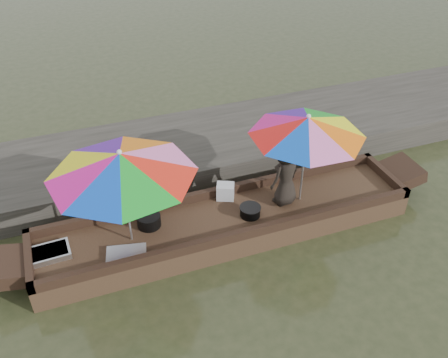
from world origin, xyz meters
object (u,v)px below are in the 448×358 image
object	(u,v)px
boat_hull	(226,225)
umbrella_stern	(304,159)
vendor	(286,175)
tray_crayfish	(50,253)
cooking_pot	(149,220)
supply_bag	(225,191)
charcoal_grill	(250,212)
tray_scallop	(126,255)
umbrella_bow	(126,198)

from	to	relation	value
boat_hull	umbrella_stern	distance (m)	1.59
boat_hull	vendor	world-z (taller)	vendor
tray_crayfish	vendor	bearing A→B (deg)	-0.78
cooking_pot	supply_bag	bearing A→B (deg)	10.00
charcoal_grill	umbrella_stern	bearing A→B (deg)	6.39
tray_scallop	vendor	distance (m)	2.71
charcoal_grill	vendor	distance (m)	0.80
tray_crayfish	cooking_pot	bearing A→B (deg)	5.60
supply_bag	boat_hull	bearing A→B (deg)	-109.06
cooking_pot	umbrella_stern	world-z (taller)	umbrella_stern
boat_hull	umbrella_stern	xyz separation A→B (m)	(1.28, 0.00, 0.95)
boat_hull	tray_scallop	distance (m)	1.68
umbrella_stern	umbrella_bow	bearing A→B (deg)	180.00
boat_hull	tray_scallop	xyz separation A→B (m)	(-1.63, -0.34, 0.21)
tray_scallop	cooking_pot	bearing A→B (deg)	50.10
boat_hull	umbrella_stern	size ratio (longest dim) A/B	3.37
vendor	umbrella_bow	size ratio (longest dim) A/B	0.52
tray_scallop	umbrella_bow	distance (m)	0.83
charcoal_grill	umbrella_stern	xyz separation A→B (m)	(0.92, 0.10, 0.70)
vendor	tray_scallop	bearing A→B (deg)	-11.58
cooking_pot	tray_crayfish	distance (m)	1.48
supply_bag	cooking_pot	bearing A→B (deg)	-170.00
cooking_pot	vendor	distance (m)	2.22
boat_hull	tray_scallop	bearing A→B (deg)	-168.36
tray_scallop	umbrella_stern	distance (m)	3.02
cooking_pot	umbrella_stern	bearing A→B (deg)	-5.04
tray_crayfish	charcoal_grill	size ratio (longest dim) A/B	1.77
charcoal_grill	vendor	bearing A→B (deg)	11.03
tray_scallop	umbrella_bow	bearing A→B (deg)	66.49
tray_scallop	vendor	xyz separation A→B (m)	(2.63, 0.36, 0.50)
boat_hull	charcoal_grill	world-z (taller)	charcoal_grill
supply_bag	umbrella_bow	bearing A→B (deg)	-164.68
boat_hull	umbrella_stern	bearing A→B (deg)	0.00
tray_crayfish	umbrella_bow	bearing A→B (deg)	-3.58
umbrella_bow	umbrella_stern	size ratio (longest dim) A/B	1.16
tray_scallop	umbrella_stern	size ratio (longest dim) A/B	0.32
tray_scallop	supply_bag	world-z (taller)	supply_bag
charcoal_grill	supply_bag	bearing A→B (deg)	110.14
tray_scallop	supply_bag	distance (m)	1.96
charcoal_grill	umbrella_bow	distance (m)	1.98
supply_bag	charcoal_grill	bearing A→B (deg)	-69.86
tray_crayfish	umbrella_bow	world-z (taller)	umbrella_bow
umbrella_stern	tray_scallop	bearing A→B (deg)	-173.41
supply_bag	vendor	bearing A→B (deg)	-26.82
cooking_pot	umbrella_stern	distance (m)	2.55
boat_hull	cooking_pot	bearing A→B (deg)	169.55
umbrella_stern	boat_hull	bearing A→B (deg)	180.00
cooking_pot	supply_bag	world-z (taller)	supply_bag
tray_crayfish	umbrella_stern	bearing A→B (deg)	-1.05
cooking_pot	umbrella_stern	xyz separation A→B (m)	(2.45, -0.22, 0.68)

